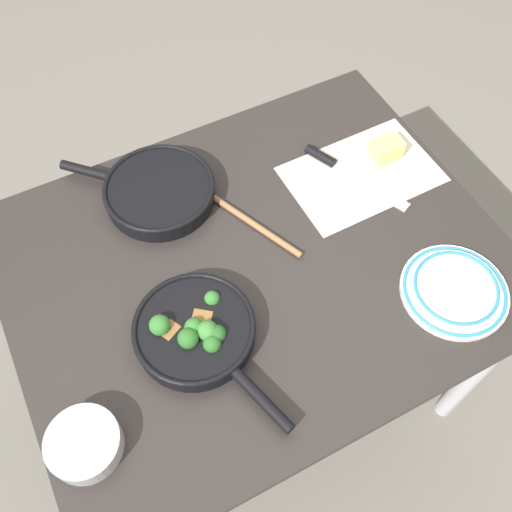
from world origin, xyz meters
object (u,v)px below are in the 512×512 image
object	(u,v)px
grater_knife	(341,169)
dinner_plate_stack	(455,290)
skillet_broccoli	(196,331)
prep_bowl_steel	(84,444)
wooden_spoon	(222,203)
cheese_block	(386,149)
skillet_eggs	(159,191)

from	to	relation	value
grater_knife	dinner_plate_stack	distance (m)	0.41
skillet_broccoli	prep_bowl_steel	bearing A→B (deg)	-84.06
wooden_spoon	cheese_block	bearing A→B (deg)	-120.20
grater_knife	cheese_block	xyz separation A→B (m)	(-0.13, 0.01, 0.02)
skillet_broccoli	grater_knife	distance (m)	0.57
cheese_block	skillet_eggs	bearing A→B (deg)	-14.00
wooden_spoon	dinner_plate_stack	bearing A→B (deg)	-165.99
wooden_spoon	grater_knife	xyz separation A→B (m)	(-0.31, 0.04, 0.00)
prep_bowl_steel	dinner_plate_stack	bearing A→B (deg)	176.40
grater_knife	prep_bowl_steel	world-z (taller)	prep_bowl_steel
skillet_eggs	dinner_plate_stack	distance (m)	0.72
skillet_eggs	cheese_block	world-z (taller)	cheese_block
skillet_eggs	wooden_spoon	distance (m)	0.16
cheese_block	wooden_spoon	bearing A→B (deg)	-6.59
skillet_broccoli	wooden_spoon	bearing A→B (deg)	130.00
grater_knife	dinner_plate_stack	bearing A→B (deg)	-19.44
cheese_block	grater_knife	bearing A→B (deg)	-4.23
skillet_eggs	dinner_plate_stack	world-z (taller)	skillet_eggs
skillet_eggs	dinner_plate_stack	bearing A→B (deg)	176.45
wooden_spoon	dinner_plate_stack	size ratio (longest dim) A/B	1.55
grater_knife	skillet_eggs	bearing A→B (deg)	-131.03
skillet_eggs	prep_bowl_steel	distance (m)	0.60
skillet_broccoli	dinner_plate_stack	bearing A→B (deg)	57.58
skillet_broccoli	skillet_eggs	bearing A→B (deg)	153.51
wooden_spoon	skillet_broccoli	bearing A→B (deg)	122.21
wooden_spoon	prep_bowl_steel	distance (m)	0.62
dinner_plate_stack	prep_bowl_steel	distance (m)	0.83
grater_knife	prep_bowl_steel	size ratio (longest dim) A/B	2.00
skillet_eggs	cheese_block	size ratio (longest dim) A/B	4.39
skillet_broccoli	skillet_eggs	size ratio (longest dim) A/B	1.23
skillet_broccoli	dinner_plate_stack	world-z (taller)	skillet_broccoli
skillet_broccoli	cheese_block	world-z (taller)	skillet_broccoli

